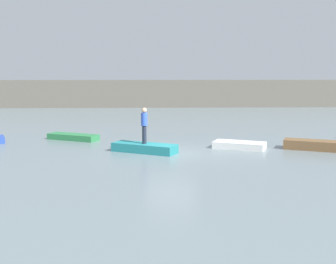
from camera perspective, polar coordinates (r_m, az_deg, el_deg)
The scene contains 7 objects.
ground_plane at distance 21.68m, azimuth 0.37°, elevation -2.81°, with size 120.00×120.00×0.00m, color slate.
embankment_wall at distance 49.24m, azimuth -0.94°, elevation 5.12°, with size 80.00×1.20×3.13m, color #666056.
rowboat_green at distance 26.44m, azimuth -12.48°, elevation -0.64°, with size 3.18×0.96×0.35m, color #2D7F47.
rowboat_teal at distance 21.90m, azimuth -3.15°, elevation -2.11°, with size 3.34×1.08×0.45m, color teal.
rowboat_white at distance 23.26m, azimuth 9.45°, elevation -1.72°, with size 2.69×1.25×0.36m, color white.
rowboat_brown at distance 23.79m, azimuth 19.47°, elevation -1.69°, with size 3.58×1.05×0.50m, color brown.
person_blue_shirt at distance 21.71m, azimuth -3.17°, elevation 1.15°, with size 0.32×0.32×1.83m.
Camera 1 is at (-0.86, -21.27, 4.08)m, focal length 45.90 mm.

